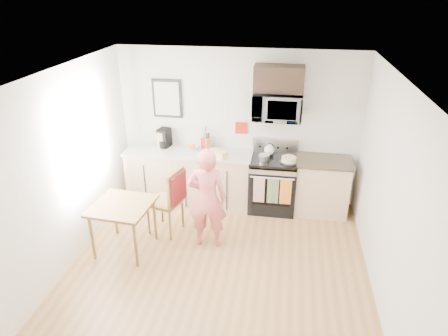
% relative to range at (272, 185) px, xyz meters
% --- Properties ---
extents(floor, '(4.60, 4.60, 0.00)m').
position_rel_range_xyz_m(floor, '(-0.63, -1.98, -0.44)').
color(floor, olive).
rests_on(floor, ground).
extents(back_wall, '(4.00, 0.04, 2.60)m').
position_rel_range_xyz_m(back_wall, '(-0.63, 0.32, 0.86)').
color(back_wall, beige).
rests_on(back_wall, floor).
extents(left_wall, '(0.04, 4.60, 2.60)m').
position_rel_range_xyz_m(left_wall, '(-2.63, -1.98, 0.86)').
color(left_wall, beige).
rests_on(left_wall, floor).
extents(right_wall, '(0.04, 4.60, 2.60)m').
position_rel_range_xyz_m(right_wall, '(1.37, -1.98, 0.86)').
color(right_wall, beige).
rests_on(right_wall, floor).
extents(ceiling, '(4.00, 4.60, 0.04)m').
position_rel_range_xyz_m(ceiling, '(-0.63, -1.98, 2.16)').
color(ceiling, white).
rests_on(ceiling, back_wall).
extents(window, '(0.06, 1.40, 1.50)m').
position_rel_range_xyz_m(window, '(-2.59, -1.18, 1.11)').
color(window, silver).
rests_on(window, left_wall).
extents(cabinet_left, '(2.10, 0.60, 0.90)m').
position_rel_range_xyz_m(cabinet_left, '(-1.43, 0.02, 0.01)').
color(cabinet_left, tan).
rests_on(cabinet_left, floor).
extents(countertop_left, '(2.14, 0.64, 0.04)m').
position_rel_range_xyz_m(countertop_left, '(-1.43, 0.02, 0.48)').
color(countertop_left, beige).
rests_on(countertop_left, cabinet_left).
extents(cabinet_right, '(0.84, 0.60, 0.90)m').
position_rel_range_xyz_m(cabinet_right, '(0.80, 0.02, 0.01)').
color(cabinet_right, tan).
rests_on(cabinet_right, floor).
extents(countertop_right, '(0.88, 0.64, 0.04)m').
position_rel_range_xyz_m(countertop_right, '(0.80, 0.02, 0.48)').
color(countertop_right, black).
rests_on(countertop_right, cabinet_right).
extents(range, '(0.76, 0.70, 1.16)m').
position_rel_range_xyz_m(range, '(0.00, 0.00, 0.00)').
color(range, black).
rests_on(range, floor).
extents(microwave, '(0.76, 0.51, 0.42)m').
position_rel_range_xyz_m(microwave, '(-0.00, 0.10, 1.32)').
color(microwave, '#BCBCC1').
rests_on(microwave, back_wall).
extents(upper_cabinet, '(0.76, 0.35, 0.40)m').
position_rel_range_xyz_m(upper_cabinet, '(-0.00, 0.15, 1.74)').
color(upper_cabinet, black).
rests_on(upper_cabinet, back_wall).
extents(wall_art, '(0.50, 0.04, 0.65)m').
position_rel_range_xyz_m(wall_art, '(-1.83, 0.30, 1.31)').
color(wall_art, black).
rests_on(wall_art, back_wall).
extents(wall_trivet, '(0.20, 0.02, 0.20)m').
position_rel_range_xyz_m(wall_trivet, '(-0.58, 0.31, 0.86)').
color(wall_trivet, '#AD1F0E').
rests_on(wall_trivet, back_wall).
extents(person, '(0.58, 0.40, 1.52)m').
position_rel_range_xyz_m(person, '(-0.87, -1.19, 0.32)').
color(person, '#DC3C41').
rests_on(person, floor).
extents(dining_table, '(0.79, 0.79, 0.74)m').
position_rel_range_xyz_m(dining_table, '(-2.01, -1.50, 0.22)').
color(dining_table, brown).
rests_on(dining_table, floor).
extents(chair, '(0.59, 0.55, 1.06)m').
position_rel_range_xyz_m(chair, '(-1.43, -0.99, 0.24)').
color(chair, brown).
rests_on(chair, floor).
extents(knife_block, '(0.14, 0.15, 0.19)m').
position_rel_range_xyz_m(knife_block, '(-1.12, 0.18, 0.60)').
color(knife_block, brown).
rests_on(knife_block, countertop_left).
extents(utensil_crock, '(0.13, 0.13, 0.38)m').
position_rel_range_xyz_m(utensil_crock, '(-1.20, 0.24, 0.66)').
color(utensil_crock, '#AD1F0E').
rests_on(utensil_crock, countertop_left).
extents(fruit_bowl, '(0.20, 0.20, 0.09)m').
position_rel_range_xyz_m(fruit_bowl, '(-1.36, 0.12, 0.54)').
color(fruit_bowl, white).
rests_on(fruit_bowl, countertop_left).
extents(milk_carton, '(0.12, 0.12, 0.28)m').
position_rel_range_xyz_m(milk_carton, '(-1.92, 0.10, 0.64)').
color(milk_carton, tan).
rests_on(milk_carton, countertop_left).
extents(coffee_maker, '(0.22, 0.29, 0.32)m').
position_rel_range_xyz_m(coffee_maker, '(-1.88, 0.16, 0.65)').
color(coffee_maker, black).
rests_on(coffee_maker, countertop_left).
extents(bread_bag, '(0.33, 0.26, 0.11)m').
position_rel_range_xyz_m(bread_bag, '(-0.91, -0.13, 0.56)').
color(bread_bag, '#D5BC70').
rests_on(bread_bag, countertop_left).
extents(cake, '(0.28, 0.28, 0.09)m').
position_rel_range_xyz_m(cake, '(0.24, -0.13, 0.53)').
color(cake, black).
rests_on(cake, range).
extents(kettle, '(0.17, 0.17, 0.21)m').
position_rel_range_xyz_m(kettle, '(-0.09, 0.13, 0.58)').
color(kettle, white).
rests_on(kettle, range).
extents(pot, '(0.18, 0.30, 0.09)m').
position_rel_range_xyz_m(pot, '(-0.16, -0.10, 0.53)').
color(pot, '#BCBCC1').
rests_on(pot, range).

